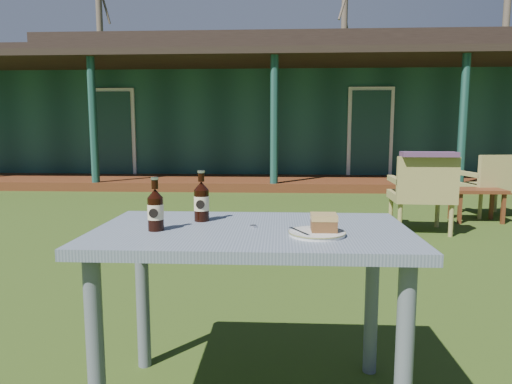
# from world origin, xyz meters

# --- Properties ---
(ground) EXTENTS (80.00, 80.00, 0.00)m
(ground) POSITION_xyz_m (0.00, 0.00, 0.00)
(ground) COLOR #334916
(pavilion) EXTENTS (15.80, 8.30, 3.45)m
(pavilion) POSITION_xyz_m (-0.00, 9.39, 1.61)
(pavilion) COLOR #194239
(pavilion) RESTS_ON ground
(tree_left) EXTENTS (0.28, 0.28, 10.50)m
(tree_left) POSITION_xyz_m (-8.00, 17.50, 5.25)
(tree_left) COLOR brown
(tree_left) RESTS_ON ground
(tree_mid) EXTENTS (0.28, 0.28, 9.50)m
(tree_mid) POSITION_xyz_m (3.00, 18.50, 4.75)
(tree_mid) COLOR brown
(tree_mid) RESTS_ON ground
(tree_right) EXTENTS (0.28, 0.28, 11.00)m
(tree_right) POSITION_xyz_m (9.50, 17.00, 5.50)
(tree_right) COLOR brown
(tree_right) RESTS_ON ground
(cafe_table) EXTENTS (1.20, 0.70, 0.72)m
(cafe_table) POSITION_xyz_m (0.00, -1.60, 0.62)
(cafe_table) COLOR slate
(cafe_table) RESTS_ON ground
(plate) EXTENTS (0.20, 0.20, 0.01)m
(plate) POSITION_xyz_m (0.24, -1.71, 0.73)
(plate) COLOR silver
(plate) RESTS_ON cafe_table
(cake_slice) EXTENTS (0.09, 0.09, 0.06)m
(cake_slice) POSITION_xyz_m (0.26, -1.70, 0.77)
(cake_slice) COLOR brown
(cake_slice) RESTS_ON plate
(fork) EXTENTS (0.07, 0.13, 0.00)m
(fork) POSITION_xyz_m (0.17, -1.72, 0.74)
(fork) COLOR silver
(fork) RESTS_ON plate
(cola_bottle_near) EXTENTS (0.06, 0.06, 0.21)m
(cola_bottle_near) POSITION_xyz_m (-0.22, -1.47, 0.80)
(cola_bottle_near) COLOR black
(cola_bottle_near) RESTS_ON cafe_table
(cola_bottle_far) EXTENTS (0.06, 0.06, 0.20)m
(cola_bottle_far) POSITION_xyz_m (-0.36, -1.66, 0.80)
(cola_bottle_far) COLOR black
(cola_bottle_far) RESTS_ON cafe_table
(bottle_cap) EXTENTS (0.03, 0.03, 0.01)m
(bottle_cap) POSITION_xyz_m (0.00, -1.58, 0.72)
(bottle_cap) COLOR silver
(bottle_cap) RESTS_ON cafe_table
(armchair_left) EXTENTS (0.64, 0.60, 0.83)m
(armchair_left) POSITION_xyz_m (1.63, 1.59, 0.47)
(armchair_left) COLOR #988D4C
(armchair_left) RESTS_ON ground
(armchair_right) EXTENTS (0.66, 0.63, 0.80)m
(armchair_right) POSITION_xyz_m (2.82, 2.61, 0.45)
(armchair_right) COLOR #988D4C
(armchair_right) RESTS_ON ground
(floral_throw) EXTENTS (0.56, 0.23, 0.05)m
(floral_throw) POSITION_xyz_m (1.62, 1.42, 0.85)
(floral_throw) COLOR #573658
(floral_throw) RESTS_ON armchair_left
(side_table) EXTENTS (0.60, 0.40, 0.40)m
(side_table) POSITION_xyz_m (2.48, 2.26, 0.34)
(side_table) COLOR #582A15
(side_table) RESTS_ON ground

